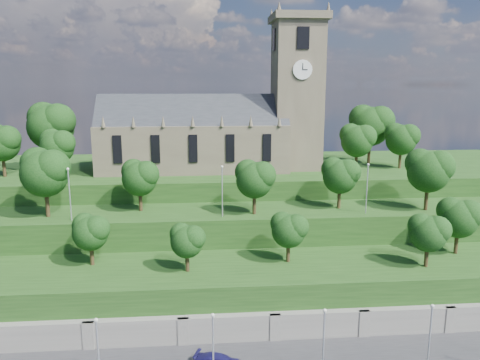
{
  "coord_description": "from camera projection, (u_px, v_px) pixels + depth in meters",
  "views": [
    {
      "loc": [
        -2.82,
        -35.24,
        29.58
      ],
      "look_at": [
        2.74,
        30.0,
        16.22
      ],
      "focal_mm": 35.0,
      "sensor_mm": 36.0,
      "label": 1
    }
  ],
  "objects": [
    {
      "name": "retaining_wall",
      "position": [
        229.0,
        334.0,
        51.74
      ],
      "size": [
        160.0,
        2.1,
        5.0
      ],
      "color": "slate",
      "rests_on": "ground"
    },
    {
      "name": "embankment_lower",
      "position": [
        226.0,
        297.0,
        57.33
      ],
      "size": [
        160.0,
        12.0,
        8.0
      ],
      "primitive_type": "cube",
      "color": "#1C3F15",
      "rests_on": "ground"
    },
    {
      "name": "embankment_upper",
      "position": [
        222.0,
        251.0,
        67.67
      ],
      "size": [
        160.0,
        10.0,
        12.0
      ],
      "primitive_type": "cube",
      "color": "#1C3F15",
      "rests_on": "ground"
    },
    {
      "name": "hilltop",
      "position": [
        216.0,
        204.0,
        87.87
      ],
      "size": [
        160.0,
        32.0,
        15.0
      ],
      "primitive_type": "cube",
      "color": "#1C3F15",
      "rests_on": "ground"
    },
    {
      "name": "church",
      "position": [
        221.0,
        126.0,
        81.01
      ],
      "size": [
        38.6,
        12.35,
        27.6
      ],
      "color": "brown",
      "rests_on": "hilltop"
    },
    {
      "name": "trees_lower",
      "position": [
        248.0,
        230.0,
        55.89
      ],
      "size": [
        65.11,
        8.89,
        7.4
      ],
      "color": "#2E2212",
      "rests_on": "embankment_lower"
    },
    {
      "name": "trees_upper",
      "position": [
        233.0,
        172.0,
        64.52
      ],
      "size": [
        59.47,
        8.41,
        9.43
      ],
      "color": "#2E2212",
      "rests_on": "embankment_upper"
    },
    {
      "name": "trees_hilltop",
      "position": [
        205.0,
        131.0,
        80.94
      ],
      "size": [
        72.99,
        16.29,
        11.7
      ],
      "color": "#2E2212",
      "rests_on": "hilltop"
    },
    {
      "name": "lamp_posts_promenade",
      "position": [
        213.0,
        348.0,
        41.51
      ],
      "size": [
        60.36,
        0.36,
        7.98
      ],
      "color": "#B2B2B7",
      "rests_on": "promenade"
    },
    {
      "name": "lamp_posts_upper",
      "position": [
        222.0,
        187.0,
        62.71
      ],
      "size": [
        40.36,
        0.36,
        7.06
      ],
      "color": "#B2B2B7",
      "rests_on": "embankment_upper"
    }
  ]
}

